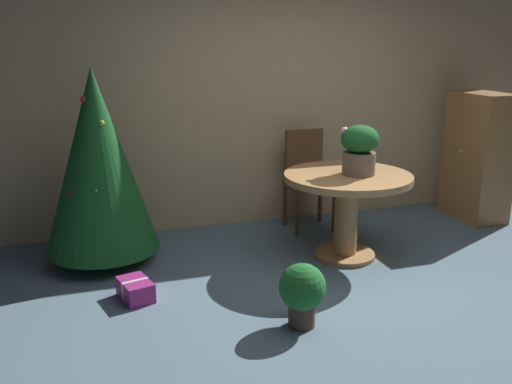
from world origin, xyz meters
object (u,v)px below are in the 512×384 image
at_px(gift_box_purple, 136,290).
at_px(round_dining_table, 347,196).
at_px(flower_vase, 359,148).
at_px(potted_plant, 302,291).
at_px(wooden_chair_far, 307,174).
at_px(holiday_tree, 98,161).
at_px(wooden_cabinet, 478,157).

bearing_deg(gift_box_purple, round_dining_table, 8.30).
distance_m(flower_vase, potted_plant, 1.55).
height_order(flower_vase, gift_box_purple, flower_vase).
xyz_separation_m(wooden_chair_far, gift_box_purple, (-1.88, -1.17, -0.48)).
bearing_deg(potted_plant, holiday_tree, 126.90).
distance_m(holiday_tree, potted_plant, 2.11).
relative_size(flower_vase, wooden_chair_far, 0.43).
xyz_separation_m(holiday_tree, wooden_cabinet, (3.91, 0.04, -0.22)).
xyz_separation_m(round_dining_table, wooden_chair_far, (0.00, 0.89, -0.01)).
relative_size(flower_vase, wooden_cabinet, 0.32).
bearing_deg(flower_vase, holiday_tree, 164.21).
bearing_deg(round_dining_table, holiday_tree, 164.60).
relative_size(round_dining_table, potted_plant, 2.47).
xyz_separation_m(round_dining_table, wooden_cabinet, (1.85, 0.61, 0.11)).
relative_size(wooden_cabinet, potted_plant, 3.01).
bearing_deg(wooden_cabinet, potted_plant, -148.57).
distance_m(flower_vase, gift_box_purple, 2.18).
xyz_separation_m(round_dining_table, potted_plant, (-0.85, -1.04, -0.31)).
distance_m(flower_vase, wooden_chair_far, 1.03).
relative_size(flower_vase, holiday_tree, 0.25).
xyz_separation_m(wooden_chair_far, potted_plant, (-0.85, -1.94, -0.30)).
height_order(round_dining_table, gift_box_purple, round_dining_table).
bearing_deg(wooden_cabinet, holiday_tree, -179.40).
bearing_deg(wooden_chair_far, holiday_tree, -170.96).
bearing_deg(holiday_tree, gift_box_purple, -78.28).
distance_m(wooden_cabinet, potted_plant, 3.19).
height_order(wooden_chair_far, wooden_cabinet, wooden_cabinet).
distance_m(wooden_chair_far, wooden_cabinet, 1.87).
height_order(flower_vase, potted_plant, flower_vase).
height_order(round_dining_table, holiday_tree, holiday_tree).
bearing_deg(holiday_tree, wooden_chair_far, 9.04).
xyz_separation_m(flower_vase, wooden_cabinet, (1.77, 0.64, -0.32)).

